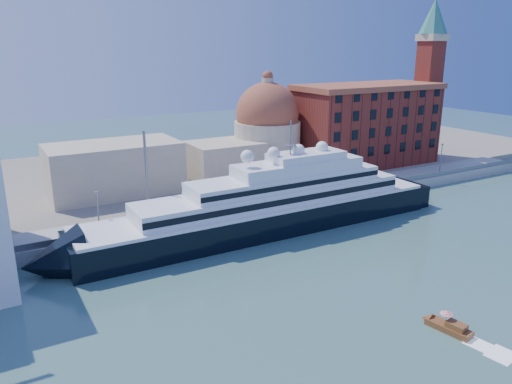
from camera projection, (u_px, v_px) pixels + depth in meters
ground at (335, 276)px, 80.71m from camera, size 400.00×400.00×0.00m
quay at (237, 210)px, 108.65m from camera, size 180.00×10.00×2.50m
land at (171, 172)px, 142.85m from camera, size 260.00×72.00×2.00m
quay_fence at (247, 208)px, 104.38m from camera, size 180.00×0.10×1.20m
superyacht at (255, 212)px, 97.69m from camera, size 85.50×11.85×25.55m
water_taxi at (450, 327)px, 64.90m from camera, size 3.02×6.21×2.82m
warehouse at (366, 124)px, 144.84m from camera, size 43.00×19.00×23.25m
campanile at (429, 69)px, 152.02m from camera, size 8.40×8.40×47.00m
church at (216, 146)px, 128.69m from camera, size 66.00×18.00×25.50m
lamp_posts at (184, 182)px, 98.74m from camera, size 120.80×2.40×18.00m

